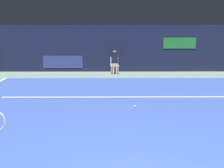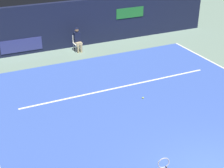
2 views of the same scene
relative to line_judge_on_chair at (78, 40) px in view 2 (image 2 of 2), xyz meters
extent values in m
plane|color=slate|center=(0.14, -6.91, -0.69)|extent=(34.27, 34.27, 0.00)
cube|color=#3856B2|center=(0.14, -6.91, -0.68)|extent=(11.20, 11.36, 0.01)
cube|color=white|center=(0.14, -4.92, -0.67)|extent=(8.73, 0.10, 0.01)
cube|color=#141933|center=(0.14, 0.92, 0.61)|extent=(17.37, 0.30, 2.60)
cube|color=navy|center=(-2.90, 0.76, -0.14)|extent=(2.20, 0.04, 0.70)
cube|color=#1E6B2D|center=(3.62, 0.76, 0.91)|extent=(1.80, 0.04, 0.60)
torus|color=#B2B2B7|center=(-1.83, -11.27, 0.66)|extent=(0.30, 0.08, 0.30)
cube|color=white|center=(0.00, 0.01, -0.23)|extent=(0.47, 0.43, 0.04)
cube|color=white|center=(-0.01, 0.21, 0.00)|extent=(0.42, 0.06, 0.42)
cylinder|color=#B2B2B7|center=(-0.18, -0.17, -0.46)|extent=(0.03, 0.03, 0.46)
cylinder|color=#B2B2B7|center=(0.20, -0.14, -0.46)|extent=(0.03, 0.03, 0.46)
cylinder|color=#B2B2B7|center=(-0.20, 0.17, -0.46)|extent=(0.03, 0.03, 0.46)
cylinder|color=#B2B2B7|center=(0.17, 0.20, -0.46)|extent=(0.03, 0.03, 0.46)
cube|color=tan|center=(0.00, -0.07, -0.19)|extent=(0.35, 0.42, 0.14)
cylinder|color=tan|center=(-0.07, -0.25, -0.46)|extent=(0.11, 0.11, 0.46)
cylinder|color=tan|center=(0.11, -0.24, -0.46)|extent=(0.11, 0.11, 0.46)
cube|color=#141933|center=(0.00, 0.05, 0.14)|extent=(0.35, 0.24, 0.52)
sphere|color=#8C6647|center=(0.00, 0.05, 0.52)|extent=(0.20, 0.20, 0.20)
cylinder|color=#141933|center=(0.00, 0.05, 0.61)|extent=(0.19, 0.19, 0.04)
sphere|color=#CCE033|center=(0.56, -6.23, -0.64)|extent=(0.07, 0.07, 0.07)
camera|label=1|loc=(-0.25, -14.99, 1.98)|focal=45.29mm
camera|label=2|loc=(-5.60, -16.39, 5.90)|focal=53.03mm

